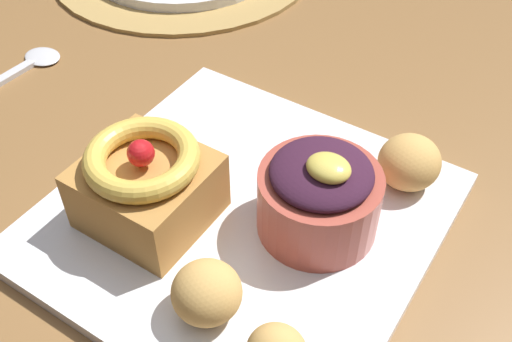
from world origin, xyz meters
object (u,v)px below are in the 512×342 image
Objects in this scene: front_plate at (242,217)px; spoon at (24,67)px; fritter_middle at (207,292)px; cake_slice at (147,184)px; berry_ramekin at (319,196)px; fritter_back at (409,162)px.

spoon is (-0.30, 0.05, -0.00)m from front_plate.
front_plate is 5.99× the size of fritter_middle.
cake_slice and berry_ramekin have the same top height.
cake_slice reaches higher than spoon.
fritter_back is at bearing 71.22° from fritter_middle.
berry_ramekin is 1.74× the size of fritter_back.
spoon is (-0.36, 0.03, -0.04)m from berry_ramekin.
berry_ramekin is (0.05, 0.02, 0.04)m from front_plate.
fritter_middle is 0.37× the size of spoon.
front_plate is 3.15× the size of cake_slice.
fritter_back is at bearing 47.38° from front_plate.
berry_ramekin is 0.70× the size of spoon.
cake_slice reaches higher than front_plate.
cake_slice is (-0.06, -0.04, 0.04)m from front_plate.
spoon is (-0.39, -0.05, -0.03)m from fritter_back.
fritter_back is at bearing 64.86° from berry_ramekin.
cake_slice is 0.20m from fritter_back.
fritter_middle is (-0.02, -0.10, -0.01)m from berry_ramekin.
cake_slice is 0.69× the size of spoon.
front_plate is at bearing 109.29° from fritter_middle.
fritter_back is (0.15, 0.14, -0.01)m from cake_slice.
fritter_back reaches higher than spoon.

